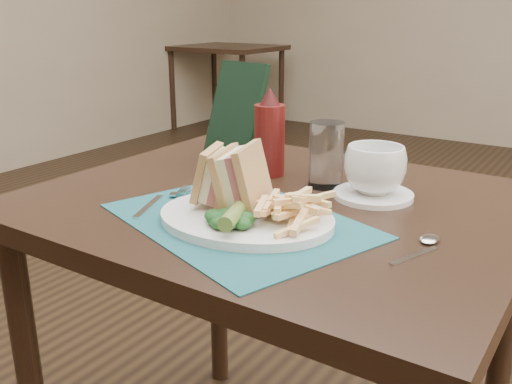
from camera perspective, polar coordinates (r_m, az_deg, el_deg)
table_main at (r=1.26m, az=1.89°, el=-16.91°), size 0.90×0.75×0.75m
table_bg_left at (r=5.33m, az=-2.90°, el=10.39°), size 0.90×0.75×0.75m
placemat at (r=0.96m, az=-1.77°, el=-2.87°), size 0.51×0.43×0.00m
plate at (r=0.95m, az=-1.00°, el=-2.62°), size 0.33×0.27×0.01m
sandwich_half_a at (r=0.99m, az=-4.92°, el=1.69°), size 0.11×0.12×0.10m
sandwich_half_b at (r=0.96m, az=-2.63°, el=1.60°), size 0.11×0.13×0.11m
kale_garnish at (r=0.89m, az=-3.00°, el=-2.56°), size 0.11×0.08×0.03m
pickle_spear at (r=0.89m, az=-2.04°, el=-2.06°), size 0.06×0.12×0.03m
fries_pile at (r=0.92m, az=3.31°, el=-1.20°), size 0.18×0.20×0.05m
fork at (r=1.06m, az=-9.59°, el=-0.75°), size 0.10×0.17×0.01m
spoon at (r=0.88m, az=16.10°, el=-5.42°), size 0.08×0.15×0.01m
saucer at (r=1.10m, az=11.64°, el=-0.29°), size 0.20×0.20×0.01m
coffee_cup at (r=1.09m, az=11.80°, el=2.23°), size 0.16×0.16×0.09m
drinking_glass at (r=1.14m, az=7.02°, el=3.72°), size 0.08×0.08×0.13m
ketchup_bottle at (r=1.20m, az=1.36°, el=6.03°), size 0.08×0.08×0.19m
check_presenter at (r=1.32m, az=-2.07°, el=7.94°), size 0.15×0.11×0.22m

